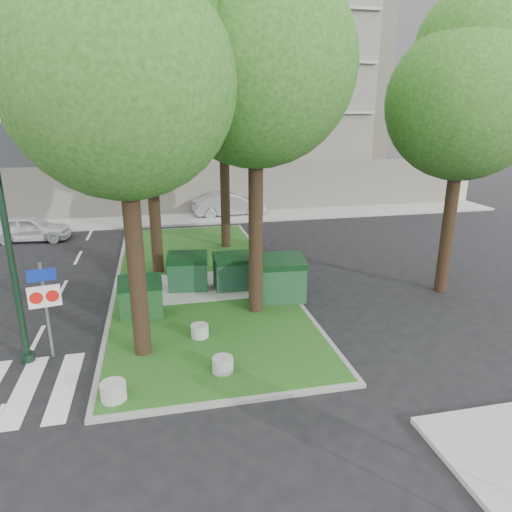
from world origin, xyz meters
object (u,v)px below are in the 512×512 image
object	(u,v)px
tree_median_near_right	(258,44)
tree_median_near_left	(123,59)
tree_street_right	(468,87)
dumpster_a	(141,298)
tree_median_far	(224,60)
car_silver	(229,204)
traffic_sign_pole	(45,298)
bollard_left	(113,391)
dumpster_b	(188,272)
tree_median_mid	(149,90)
bollard_mid	(200,331)
bollard_right	(223,364)
dumpster_d	(280,279)
litter_bin	(254,249)
car_white	(30,228)
dumpster_c	(233,272)
street_lamp	(3,212)

from	to	relation	value
tree_median_near_right	tree_median_near_left	bearing A→B (deg)	-150.26
tree_street_right	dumpster_a	xyz separation A→B (m)	(-10.65, -0.17, -6.27)
tree_median_far	car_silver	xyz separation A→B (m)	(1.21, 7.09, -7.58)
traffic_sign_pole	bollard_left	bearing A→B (deg)	-65.40
dumpster_a	dumpster_b	bearing A→B (deg)	50.10
tree_median_mid	bollard_mid	bearing A→B (deg)	-80.80
dumpster_b	bollard_right	world-z (taller)	dumpster_b
tree_median_near_right	tree_street_right	size ratio (longest dim) A/B	1.14
dumpster_b	bollard_left	size ratio (longest dim) A/B	2.71
tree_median_near_left	bollard_mid	distance (m)	7.19
tree_median_mid	bollard_right	xyz separation A→B (m)	(1.34, -7.95, -6.67)
dumpster_a	traffic_sign_pole	xyz separation A→B (m)	(-2.28, -1.88, 0.97)
dumpster_d	litter_bin	xyz separation A→B (m)	(0.14, 4.78, -0.36)
dumpster_d	bollard_mid	world-z (taller)	dumpster_d
tree_median_far	car_white	bearing A→B (deg)	160.05
dumpster_c	traffic_sign_pole	size ratio (longest dim) A/B	0.54
tree_median_mid	dumpster_a	world-z (taller)	tree_median_mid
dumpster_a	bollard_left	xyz separation A→B (m)	(-0.53, -4.38, -0.39)
dumpster_c	bollard_mid	bearing A→B (deg)	-115.26
tree_street_right	traffic_sign_pole	size ratio (longest dim) A/B	3.84
tree_median_mid	bollard_left	xyz separation A→B (m)	(-1.19, -8.56, -6.66)
dumpster_d	litter_bin	distance (m)	4.80
tree_median_far	dumpster_d	distance (m)	10.15
tree_median_mid	dumpster_b	world-z (taller)	tree_median_mid
tree_median_mid	litter_bin	xyz separation A→B (m)	(4.05, 0.94, -6.48)
bollard_right	car_white	world-z (taller)	car_white
bollard_left	car_white	world-z (taller)	car_white
bollard_right	car_silver	bearing A→B (deg)	80.34
litter_bin	street_lamp	bearing A→B (deg)	-136.81
tree_median_near_right	litter_bin	world-z (taller)	tree_median_near_right
bollard_mid	tree_street_right	bearing A→B (deg)	12.47
tree_median_near_right	dumpster_a	distance (m)	8.14
dumpster_b	tree_median_near_left	bearing A→B (deg)	-101.02
traffic_sign_pole	car_silver	xyz separation A→B (m)	(7.35, 16.15, -0.94)
tree_street_right	traffic_sign_pole	bearing A→B (deg)	-170.96
dumpster_c	dumpster_d	world-z (taller)	dumpster_d
dumpster_d	dumpster_a	bearing A→B (deg)	-172.13
tree_median_near_right	dumpster_b	world-z (taller)	tree_median_near_right
car_white	tree_street_right	bearing A→B (deg)	-118.33
dumpster_a	bollard_left	world-z (taller)	dumpster_a
street_lamp	tree_median_far	bearing A→B (deg)	53.73
tree_street_right	dumpster_b	xyz separation A→B (m)	(-9.05, 1.83, -6.23)
tree_median_near_right	car_white	size ratio (longest dim) A/B	3.01
tree_median_mid	car_white	distance (m)	11.00
dumpster_b	dumpster_c	world-z (taller)	dumpster_b
tree_street_right	bollard_left	distance (m)	13.80
tree_median_near_left	street_lamp	world-z (taller)	tree_median_near_left
tree_median_far	bollard_left	bearing A→B (deg)	-110.79
dumpster_c	traffic_sign_pole	xyz separation A→B (m)	(-5.48, -3.59, 0.94)
tree_median_near_left	dumpster_c	bearing A→B (deg)	52.94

